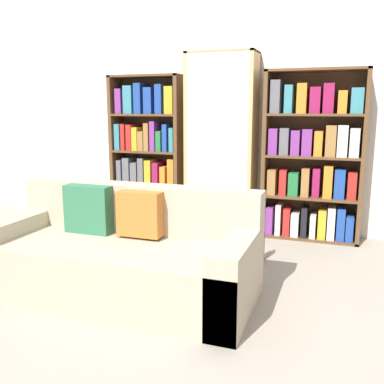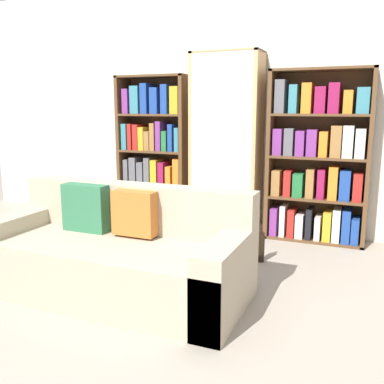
% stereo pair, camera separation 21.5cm
% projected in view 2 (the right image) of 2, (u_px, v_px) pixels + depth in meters
% --- Properties ---
extents(ground_plane, '(16.00, 16.00, 0.00)m').
position_uv_depth(ground_plane, '(102.00, 351.00, 2.37)').
color(ground_plane, gray).
extents(wall_back, '(7.17, 0.06, 2.70)m').
position_uv_depth(wall_back, '(245.00, 106.00, 4.62)').
color(wall_back, silver).
rests_on(wall_back, ground).
extents(couch, '(1.90, 0.82, 0.76)m').
position_uv_depth(couch, '(117.00, 255.00, 3.10)').
color(couch, tan).
rests_on(couch, ground).
extents(bookshelf_left, '(0.83, 0.32, 1.68)m').
position_uv_depth(bookshelf_left, '(155.00, 153.00, 4.92)').
color(bookshelf_left, brown).
rests_on(bookshelf_left, ground).
extents(display_cabinet, '(0.73, 0.36, 1.89)m').
position_uv_depth(display_cabinet, '(226.00, 144.00, 4.54)').
color(display_cabinet, tan).
rests_on(display_cabinet, ground).
extents(bookshelf_right, '(0.98, 0.32, 1.70)m').
position_uv_depth(bookshelf_right, '(318.00, 162.00, 4.22)').
color(bookshelf_right, brown).
rests_on(bookshelf_right, ground).
extents(wine_bottle, '(0.07, 0.07, 0.34)m').
position_uv_depth(wine_bottle, '(261.00, 246.00, 3.74)').
color(wine_bottle, black).
rests_on(wine_bottle, ground).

